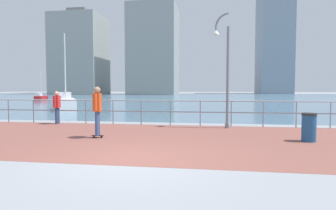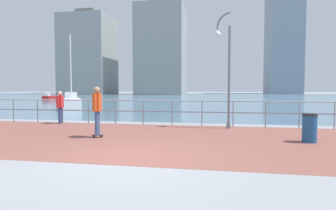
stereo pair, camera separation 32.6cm
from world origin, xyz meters
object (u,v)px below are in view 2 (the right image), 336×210
at_px(lamppost, 225,65).
at_px(skateboarder, 97,107).
at_px(trash_bin, 310,128).
at_px(sailboat_yellow, 71,103).
at_px(sailboat_white, 49,97).
at_px(bystander, 60,105).

distance_m(lamppost, skateboarder, 5.74).
distance_m(trash_bin, sailboat_yellow, 18.51).
xyz_separation_m(trash_bin, sailboat_yellow, (-14.60, 11.39, 0.11)).
height_order(skateboarder, sailboat_white, sailboat_white).
bearing_deg(trash_bin, bystander, 163.75).
bearing_deg(sailboat_white, sailboat_yellow, -52.42).
bearing_deg(sailboat_yellow, sailboat_white, 127.58).
height_order(lamppost, sailboat_yellow, sailboat_yellow).
height_order(skateboarder, bystander, skateboarder).
bearing_deg(lamppost, skateboarder, -143.97).
xyz_separation_m(lamppost, sailboat_white, (-25.21, 25.67, -2.32)).
bearing_deg(trash_bin, sailboat_white, 134.24).
relative_size(skateboarder, sailboat_yellow, 0.30).
bearing_deg(sailboat_white, trash_bin, -45.76).
relative_size(skateboarder, sailboat_white, 0.40).
bearing_deg(sailboat_yellow, lamppost, -35.33).
relative_size(skateboarder, trash_bin, 1.92).
bearing_deg(sailboat_yellow, skateboarder, -57.23).
bearing_deg(skateboarder, trash_bin, 2.91).
bearing_deg(skateboarder, sailboat_yellow, 122.77).
distance_m(skateboarder, trash_bin, 7.07).
bearing_deg(sailboat_white, bystander, -55.87).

